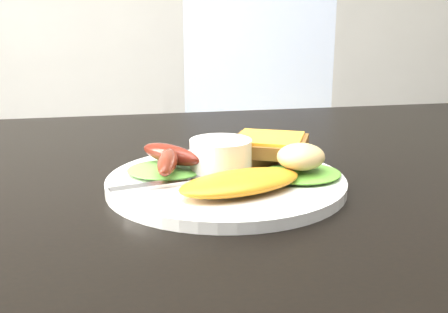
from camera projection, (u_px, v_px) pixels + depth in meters
dining_table at (275, 186)px, 0.63m from camera, size 1.20×0.80×0.04m
dining_chair at (275, 182)px, 1.56m from camera, size 0.55×0.55×0.06m
person at (108, 70)px, 1.10m from camera, size 0.62×0.44×1.63m
plate at (226, 182)px, 0.56m from camera, size 0.26×0.26×0.01m
lettuce_left at (165, 170)px, 0.57m from camera, size 0.11×0.10×0.01m
lettuce_right at (301, 173)px, 0.56m from camera, size 0.09×0.09×0.01m
omelette at (241, 182)px, 0.51m from camera, size 0.14×0.10×0.02m
sausage_a at (168, 161)px, 0.54m from camera, size 0.04×0.09×0.02m
sausage_b at (170, 154)px, 0.57m from camera, size 0.07×0.08×0.02m
ramekin at (221, 157)px, 0.57m from camera, size 0.09×0.09×0.04m
toast_a at (234, 157)px, 0.61m from camera, size 0.10×0.10×0.01m
toast_b at (269, 145)px, 0.62m from camera, size 0.11×0.11×0.01m
potato_salad at (301, 157)px, 0.55m from camera, size 0.07×0.06×0.03m
fork at (192, 180)px, 0.54m from camera, size 0.17×0.05×0.00m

